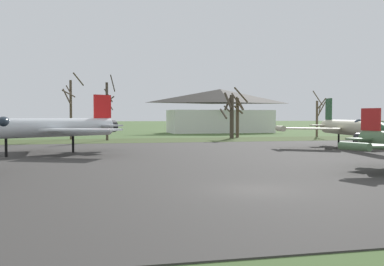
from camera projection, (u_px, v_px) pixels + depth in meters
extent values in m
plane|color=#425B2D|center=(256.00, 191.00, 20.90)|extent=(600.00, 600.00, 0.00)
cube|color=#383533|center=(190.00, 161.00, 34.74)|extent=(76.85, 47.30, 0.05)
cube|color=#3B4A24|center=(145.00, 141.00, 63.64)|extent=(136.85, 12.00, 0.06)
cylinder|color=black|center=(361.00, 139.00, 31.74)|extent=(1.07, 0.94, 0.90)
cylinder|color=#4C6B47|center=(355.00, 146.00, 25.75)|extent=(1.07, 2.11, 0.48)
cube|color=#B21E1E|center=(371.00, 119.00, 31.00)|extent=(0.60, 1.51, 1.55)
cube|color=#4C6B47|center=(361.00, 139.00, 30.45)|extent=(1.93, 1.63, 0.12)
cube|color=#4C6B47|center=(382.00, 138.00, 31.54)|extent=(1.93, 1.63, 0.12)
cylinder|color=#B7B293|center=(350.00, 128.00, 47.11)|extent=(3.91, 13.86, 1.59)
cylinder|color=black|center=(326.00, 126.00, 54.31)|extent=(1.25, 1.05, 1.11)
ellipsoid|color=#19232D|center=(361.00, 124.00, 44.34)|extent=(1.08, 2.03, 1.01)
cube|color=#B7B293|center=(310.00, 129.00, 47.99)|extent=(6.58, 5.63, 0.15)
cube|color=#B7B293|center=(381.00, 128.00, 48.39)|extent=(6.60, 4.10, 0.15)
cylinder|color=#B7B293|center=(281.00, 128.00, 48.52)|extent=(1.02, 2.61, 0.59)
cube|color=#234C2D|center=(329.00, 109.00, 53.32)|extent=(0.48, 1.72, 2.53)
cube|color=#B7B293|center=(319.00, 125.00, 53.18)|extent=(2.02, 1.77, 0.15)
cube|color=#B7B293|center=(339.00, 125.00, 53.31)|extent=(2.02, 1.77, 0.15)
cylinder|color=black|center=(362.00, 144.00, 44.14)|extent=(0.21, 0.21, 1.48)
cylinder|color=black|center=(339.00, 141.00, 50.20)|extent=(0.21, 0.21, 1.48)
cylinder|color=silver|center=(41.00, 128.00, 40.04)|extent=(13.07, 9.93, 1.71)
cylinder|color=black|center=(111.00, 126.00, 45.78)|extent=(1.46, 1.52, 1.19)
ellipsoid|color=#19232D|center=(3.00, 123.00, 37.46)|extent=(1.17, 2.20, 1.10)
cube|color=silver|center=(35.00, 128.00, 43.86)|extent=(3.56, 6.48, 0.16)
cube|color=silver|center=(82.00, 130.00, 38.51)|extent=(7.03, 5.39, 0.16)
cube|color=red|center=(102.00, 106.00, 44.93)|extent=(1.76, 1.32, 2.33)
cube|color=silver|center=(94.00, 125.00, 45.84)|extent=(2.47, 2.57, 0.16)
cube|color=silver|center=(110.00, 125.00, 44.03)|extent=(2.47, 2.57, 0.16)
cylinder|color=black|center=(6.00, 148.00, 37.68)|extent=(0.23, 0.23, 1.59)
cylinder|color=black|center=(73.00, 145.00, 42.52)|extent=(0.23, 0.23, 1.59)
cylinder|color=brown|center=(71.00, 110.00, 66.18)|extent=(0.36, 0.36, 8.81)
cylinder|color=brown|center=(69.00, 90.00, 65.66)|extent=(0.93, 0.71, 1.43)
cylinder|color=brown|center=(67.00, 97.00, 65.45)|extent=(1.37, 1.29, 2.42)
cylinder|color=brown|center=(69.00, 94.00, 65.13)|extent=(1.99, 0.72, 1.16)
cylinder|color=brown|center=(78.00, 79.00, 65.61)|extent=(1.56, 2.50, 1.77)
cylinder|color=#42382D|center=(107.00, 112.00, 63.64)|extent=(0.36, 0.36, 8.28)
cylinder|color=#42382D|center=(113.00, 83.00, 63.35)|extent=(0.82, 1.78, 2.30)
cylinder|color=#42382D|center=(110.00, 100.00, 64.25)|extent=(1.36, 1.03, 1.03)
cylinder|color=#42382D|center=(108.00, 96.00, 63.07)|extent=(1.30, 0.63, 1.91)
cylinder|color=#42382D|center=(109.00, 104.00, 63.17)|extent=(1.17, 0.76, 1.77)
cylinder|color=#42382D|center=(232.00, 117.00, 69.42)|extent=(0.63, 0.63, 6.77)
cylinder|color=#42382D|center=(227.00, 109.00, 68.95)|extent=(0.77, 1.75, 1.17)
cylinder|color=#42382D|center=(223.00, 114.00, 69.05)|extent=(0.41, 2.86, 1.64)
cylinder|color=#42382D|center=(228.00, 100.00, 68.91)|extent=(0.96, 1.80, 2.56)
cylinder|color=#42382D|center=(228.00, 104.00, 69.78)|extent=(1.52, 1.41, 2.01)
cylinder|color=brown|center=(237.00, 118.00, 71.95)|extent=(0.53, 0.53, 6.39)
cylinder|color=brown|center=(238.00, 110.00, 71.24)|extent=(1.55, 0.37, 1.40)
cylinder|color=brown|center=(240.00, 103.00, 71.27)|extent=(1.61, 0.72, 2.15)
cylinder|color=brown|center=(237.00, 101.00, 71.01)|extent=(1.86, 0.91, 2.75)
cylinder|color=brown|center=(241.00, 95.00, 70.74)|extent=(2.53, 0.69, 2.47)
cylinder|color=brown|center=(317.00, 119.00, 75.22)|extent=(0.38, 0.38, 6.08)
cylinder|color=brown|center=(321.00, 110.00, 75.63)|extent=(0.75, 1.99, 2.79)
cylinder|color=brown|center=(318.00, 98.00, 74.33)|extent=(1.63, 0.79, 2.51)
cylinder|color=brown|center=(321.00, 104.00, 75.68)|extent=(0.92, 2.04, 2.15)
cylinder|color=brown|center=(320.00, 109.00, 75.12)|extent=(0.49, 1.07, 1.42)
cube|color=silver|center=(220.00, 121.00, 95.19)|extent=(21.88, 9.04, 4.78)
pyramid|color=#4C4742|center=(220.00, 96.00, 94.99)|extent=(22.98, 9.49, 2.97)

